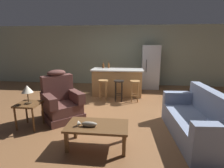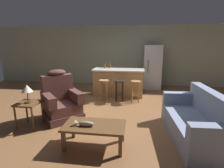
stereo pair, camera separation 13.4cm
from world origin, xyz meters
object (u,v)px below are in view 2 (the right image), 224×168
object	(u,v)px
fish_figurine	(84,124)
table_lamp	(27,89)
coffee_table	(94,128)
couch	(197,122)
refrigerator	(152,67)
end_table	(29,107)
bar_stool_left	(104,86)
recliner_near_lamp	(61,101)
kitchen_island	(118,82)
bottle_tall_green	(105,66)
bottle_short_amber	(110,66)
bar_stool_right	(136,87)
bar_stool_middle	(120,87)

from	to	relation	value
fish_figurine	table_lamp	world-z (taller)	table_lamp
coffee_table	couch	distance (m)	1.99
table_lamp	refrigerator	distance (m)	4.91
end_table	bar_stool_left	xyz separation A→B (m)	(1.33, 2.06, 0.01)
recliner_near_lamp	kitchen_island	world-z (taller)	recliner_near_lamp
bottle_tall_green	bottle_short_amber	size ratio (longest dim) A/B	0.95
end_table	couch	bearing A→B (deg)	-0.79
couch	bar_stool_left	distance (m)	3.07
table_lamp	refrigerator	world-z (taller)	refrigerator
bar_stool_right	bar_stool_left	bearing A→B (deg)	180.00
bar_stool_right	bottle_tall_green	xyz separation A→B (m)	(-1.15, 0.87, 0.56)
bar_stool_middle	refrigerator	bearing A→B (deg)	57.60
end_table	bottle_short_amber	bearing A→B (deg)	64.58
bar_stool_middle	end_table	bearing A→B (deg)	-131.82
table_lamp	recliner_near_lamp	bearing A→B (deg)	48.76
bottle_tall_green	recliner_near_lamp	bearing A→B (deg)	-106.10
table_lamp	bar_stool_right	world-z (taller)	table_lamp
couch	bar_stool_left	size ratio (longest dim) A/B	2.86
couch	refrigerator	xyz separation A→B (m)	(-0.56, 3.94, 0.54)
bar_stool_left	bottle_short_amber	size ratio (longest dim) A/B	2.97
couch	bar_stool_left	bearing A→B (deg)	-46.85
bottle_tall_green	bar_stool_middle	bearing A→B (deg)	-53.54
coffee_table	bar_stool_middle	size ratio (longest dim) A/B	1.62
bar_stool_left	bottle_tall_green	size ratio (longest dim) A/B	3.14
table_lamp	bar_stool_right	size ratio (longest dim) A/B	0.60
kitchen_island	refrigerator	distance (m)	1.79
coffee_table	kitchen_island	world-z (taller)	kitchen_island
kitchen_island	couch	bearing A→B (deg)	-56.28
recliner_near_lamp	bar_stool_left	bearing A→B (deg)	109.78
kitchen_island	refrigerator	bearing A→B (deg)	43.47
bottle_short_amber	kitchen_island	bearing A→B (deg)	-36.61
coffee_table	fish_figurine	bearing A→B (deg)	-155.12
bar_stool_middle	couch	bearing A→B (deg)	-50.74
coffee_table	end_table	size ratio (longest dim) A/B	1.96
fish_figurine	bottle_tall_green	bearing A→B (deg)	94.50
bar_stool_left	coffee_table	bearing A→B (deg)	-83.21
bar_stool_middle	bottle_tall_green	world-z (taller)	bottle_tall_green
coffee_table	bar_stool_left	size ratio (longest dim) A/B	1.62
coffee_table	table_lamp	distance (m)	1.79
recliner_near_lamp	table_lamp	size ratio (longest dim) A/B	2.93
table_lamp	coffee_table	bearing A→B (deg)	-19.11
bar_stool_left	bar_stool_right	distance (m)	1.02
fish_figurine	end_table	world-z (taller)	end_table
coffee_table	bottle_tall_green	world-z (taller)	bottle_tall_green
end_table	refrigerator	bearing A→B (deg)	52.33
bar_stool_middle	recliner_near_lamp	bearing A→B (deg)	-131.43
fish_figurine	table_lamp	distance (m)	1.65
bar_stool_right	bottle_tall_green	distance (m)	1.55
couch	recliner_near_lamp	bearing A→B (deg)	-14.79
fish_figurine	couch	size ratio (longest dim) A/B	0.17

